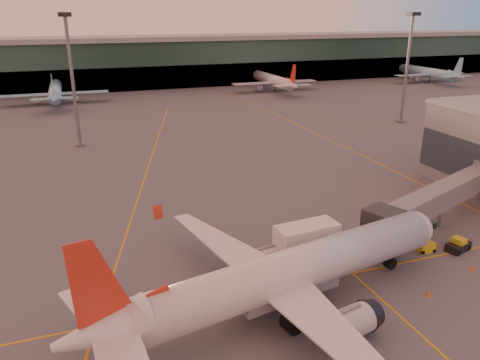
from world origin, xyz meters
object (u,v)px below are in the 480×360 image
object	(u,v)px
main_airplane	(284,276)
pushback_tug	(458,245)
gpu_cart	(426,247)
catering_truck	(307,244)

from	to	relation	value
main_airplane	pushback_tug	xyz separation A→B (m)	(23.66, 3.84, -3.16)
main_airplane	gpu_cart	distance (m)	20.88
gpu_cart	pushback_tug	world-z (taller)	pushback_tug
catering_truck	gpu_cart	size ratio (longest dim) A/B	3.50
catering_truck	gpu_cart	bearing A→B (deg)	-9.88
gpu_cart	pushback_tug	size ratio (longest dim) A/B	0.59
catering_truck	main_airplane	bearing A→B (deg)	-136.85
main_airplane	gpu_cart	world-z (taller)	main_airplane
gpu_cart	pushback_tug	xyz separation A→B (m)	(3.61, -1.03, 0.09)
catering_truck	pushback_tug	distance (m)	18.48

